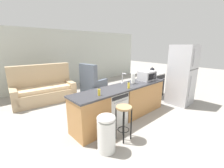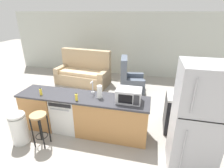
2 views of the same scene
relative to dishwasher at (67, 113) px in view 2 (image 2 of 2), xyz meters
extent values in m
plane|color=gray|center=(0.25, 0.00, -0.42)|extent=(24.00, 24.00, 0.00)
cube|color=beige|center=(0.55, 4.20, 0.88)|extent=(10.00, 0.06, 2.60)
cube|color=#B77F47|center=(-0.68, 0.00, 0.01)|extent=(0.75, 0.62, 0.86)
cube|color=#B77F47|center=(1.08, 0.00, 0.01)|extent=(1.55, 0.62, 0.86)
cube|color=#333338|center=(0.40, 0.00, 0.46)|extent=(2.94, 0.66, 0.04)
cube|color=#49331C|center=(0.40, 0.00, -0.38)|extent=(2.86, 0.56, 0.08)
cube|color=white|center=(0.00, 0.00, 0.00)|extent=(0.58, 0.58, 0.84)
cube|color=black|center=(0.00, -0.30, 0.36)|extent=(0.52, 0.01, 0.08)
cylinder|color=#B2B2B7|center=(0.00, -0.31, 0.26)|extent=(0.44, 0.02, 0.02)
cube|color=black|center=(2.60, 0.55, 0.00)|extent=(0.76, 0.64, 0.85)
cube|color=black|center=(2.60, 0.22, 0.05)|extent=(0.53, 0.01, 0.43)
cylinder|color=silver|center=(2.60, 0.20, 0.28)|extent=(0.61, 0.03, 0.03)
cube|color=silver|center=(2.60, 0.55, 0.45)|extent=(0.76, 0.64, 0.05)
torus|color=black|center=(2.43, 0.42, 0.47)|extent=(0.16, 0.16, 0.01)
torus|color=black|center=(2.77, 0.42, 0.47)|extent=(0.16, 0.16, 0.01)
torus|color=black|center=(2.43, 0.68, 0.47)|extent=(0.16, 0.16, 0.01)
torus|color=black|center=(2.77, 0.68, 0.47)|extent=(0.16, 0.16, 0.01)
cube|color=#B7B7BC|center=(2.60, -0.55, 0.55)|extent=(0.72, 0.70, 1.95)
cylinder|color=#B2B2B7|center=(2.40, -0.92, 1.15)|extent=(0.02, 0.02, 0.52)
cylinder|color=#B2B2B7|center=(2.40, -0.92, 0.18)|extent=(0.02, 0.02, 0.84)
cube|color=black|center=(2.60, -0.90, 0.79)|extent=(0.68, 0.01, 0.01)
cube|color=#B7B7BC|center=(1.43, 0.00, 0.62)|extent=(0.50, 0.36, 0.28)
cube|color=black|center=(1.38, -0.18, 0.62)|extent=(0.27, 0.01, 0.18)
cube|color=#2D2D33|center=(1.60, -0.18, 0.62)|extent=(0.11, 0.01, 0.21)
cylinder|color=silver|center=(0.58, 0.21, 0.49)|extent=(0.07, 0.07, 0.03)
cylinder|color=silver|center=(0.58, 0.21, 0.64)|extent=(0.02, 0.02, 0.26)
cylinder|color=silver|center=(0.58, 0.14, 0.77)|extent=(0.02, 0.14, 0.02)
cylinder|color=#4C4C51|center=(0.80, 0.02, 0.49)|extent=(0.14, 0.14, 0.01)
cylinder|color=white|center=(0.80, 0.02, 0.63)|extent=(0.11, 0.11, 0.27)
cylinder|color=yellow|center=(0.37, -0.21, 0.55)|extent=(0.06, 0.06, 0.14)
cylinder|color=black|center=(0.37, -0.21, 0.64)|extent=(0.02, 0.02, 0.04)
cylinder|color=yellow|center=(-0.51, -0.15, 0.55)|extent=(0.06, 0.06, 0.14)
cylinder|color=black|center=(-0.51, -0.15, 0.64)|extent=(0.02, 0.02, 0.04)
sphere|color=black|center=(2.77, 0.68, 0.56)|extent=(0.17, 0.17, 0.17)
sphere|color=black|center=(2.77, 0.68, 0.66)|extent=(0.03, 0.03, 0.03)
cone|color=black|center=(2.85, 0.68, 0.58)|extent=(0.08, 0.04, 0.06)
cylinder|color=tan|center=(-0.27, -0.65, 0.30)|extent=(0.32, 0.32, 0.04)
cylinder|color=black|center=(-0.39, -0.77, -0.07)|extent=(0.03, 0.03, 0.70)
cylinder|color=black|center=(-0.16, -0.77, -0.07)|extent=(0.03, 0.03, 0.70)
cylinder|color=black|center=(-0.39, -0.54, -0.07)|extent=(0.03, 0.03, 0.70)
cylinder|color=black|center=(-0.16, -0.54, -0.07)|extent=(0.03, 0.03, 0.70)
torus|color=black|center=(-0.27, -0.65, -0.20)|extent=(0.25, 0.25, 0.02)
cylinder|color=white|center=(-0.77, -0.69, -0.11)|extent=(0.34, 0.34, 0.62)
ellipsoid|color=white|center=(-0.77, -0.69, 0.25)|extent=(0.35, 0.35, 0.14)
cube|color=tan|center=(-0.72, 2.69, -0.21)|extent=(2.09, 1.12, 0.42)
cube|color=tan|center=(-0.68, 3.02, 0.21)|extent=(2.01, 0.46, 1.27)
cube|color=tan|center=(-1.61, 2.79, -0.11)|extent=(0.30, 0.92, 0.62)
cube|color=tan|center=(0.17, 2.59, -0.11)|extent=(0.30, 0.92, 0.62)
cube|color=beige|center=(-1.27, 2.71, 0.06)|extent=(0.63, 0.69, 0.12)
cube|color=beige|center=(-0.72, 2.64, 0.06)|extent=(0.63, 0.69, 0.12)
cube|color=beige|center=(-0.18, 2.58, 0.06)|extent=(0.63, 0.69, 0.12)
cube|color=#515B6B|center=(1.21, 2.46, -0.22)|extent=(0.92, 0.96, 0.40)
cube|color=#515B6B|center=(0.92, 2.41, 0.18)|extent=(0.33, 0.87, 1.20)
cube|color=#515B6B|center=(1.27, 2.12, -0.15)|extent=(0.82, 0.28, 0.55)
cube|color=#515B6B|center=(1.16, 2.80, -0.15)|extent=(0.82, 0.28, 0.55)
camera|label=1|loc=(-2.33, -2.55, 1.52)|focal=24.00mm
camera|label=2|loc=(1.83, -3.16, 2.20)|focal=28.00mm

